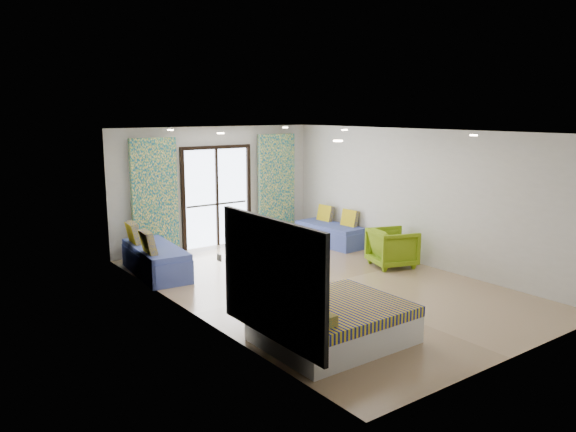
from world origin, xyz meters
TOP-DOWN VIEW (x-y plane):
  - floor at (0.00, 0.00)m, footprint 5.00×7.50m
  - ceiling at (0.00, 0.00)m, footprint 5.00×7.50m
  - wall_back at (0.00, 3.75)m, footprint 5.00×0.01m
  - wall_front at (0.00, -3.75)m, footprint 5.00×0.01m
  - wall_left at (-2.50, 0.00)m, footprint 0.01×7.50m
  - wall_right at (2.50, 0.00)m, footprint 0.01×7.50m
  - balcony_door at (0.00, 3.72)m, footprint 1.76×0.08m
  - balcony_rail at (0.00, 3.73)m, footprint 1.52×0.03m
  - curtain_left at (-1.55, 3.57)m, footprint 1.00×0.10m
  - curtain_right at (1.55, 3.57)m, footprint 1.00×0.10m
  - downlight_a at (-1.40, -2.00)m, footprint 0.12×0.12m
  - downlight_b at (1.40, -2.00)m, footprint 0.12×0.12m
  - downlight_c at (-1.40, 1.00)m, footprint 0.12×0.12m
  - downlight_d at (1.40, 1.00)m, footprint 0.12×0.12m
  - downlight_e at (-1.40, 3.00)m, footprint 0.12×0.12m
  - downlight_f at (1.40, 3.00)m, footprint 0.12×0.12m
  - headboard at (-2.46, -2.03)m, footprint 0.06×2.10m
  - switch_plate at (-2.47, -0.78)m, footprint 0.02×0.10m
  - bed at (-1.48, -2.03)m, footprint 1.87×1.53m
  - daybed_left at (-2.12, 2.34)m, footprint 0.93×2.00m
  - daybed_right at (2.12, 2.22)m, footprint 0.77×1.76m
  - coffee_table at (0.34, 2.70)m, footprint 0.87×0.87m
  - vase at (0.34, 2.62)m, footprint 0.22×0.22m
  - armchair at (1.91, 0.08)m, footprint 0.97×1.00m

SIDE VIEW (x-z plane):
  - floor at x=0.00m, z-range -0.01..0.01m
  - daybed_right at x=2.12m, z-range -0.16..0.69m
  - bed at x=-1.48m, z-range -0.05..0.59m
  - daybed_left at x=-2.12m, z-range -0.18..0.78m
  - coffee_table at x=0.34m, z-range 0.01..0.79m
  - armchair at x=1.91m, z-range 0.00..0.83m
  - vase at x=0.34m, z-range 0.45..0.62m
  - balcony_rail at x=0.00m, z-range 0.93..0.97m
  - headboard at x=-2.46m, z-range 0.30..1.80m
  - switch_plate at x=-2.47m, z-range 1.00..1.10m
  - curtain_left at x=-1.55m, z-range 0.00..2.50m
  - curtain_right at x=1.55m, z-range 0.00..2.50m
  - balcony_door at x=0.00m, z-range 0.12..2.40m
  - wall_back at x=0.00m, z-range 0.00..2.70m
  - wall_front at x=0.00m, z-range 0.00..2.70m
  - wall_left at x=-2.50m, z-range 0.00..2.70m
  - wall_right at x=2.50m, z-range 0.00..2.70m
  - downlight_a at x=-1.40m, z-range 2.66..2.68m
  - downlight_b at x=1.40m, z-range 2.66..2.68m
  - downlight_c at x=-1.40m, z-range 2.66..2.68m
  - downlight_d at x=1.40m, z-range 2.66..2.68m
  - downlight_e at x=-1.40m, z-range 2.66..2.68m
  - downlight_f at x=1.40m, z-range 2.66..2.68m
  - ceiling at x=0.00m, z-range 2.70..2.71m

